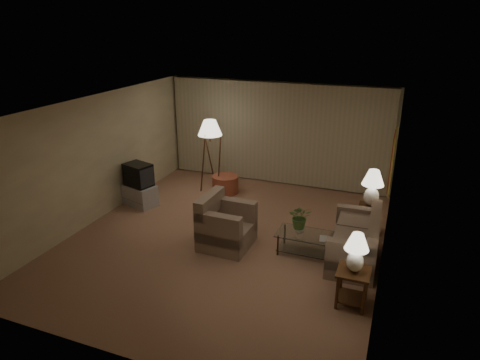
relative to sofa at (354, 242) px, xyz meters
name	(u,v)px	position (x,y,z in m)	size (l,w,h in m)	color
ground	(226,238)	(-2.50, -0.07, -0.37)	(7.00, 7.00, 0.00)	#A6755B
room_shell	(253,137)	(-2.48, 1.44, 1.38)	(6.04, 7.02, 2.72)	beige
sofa	(354,242)	(0.00, 0.00, 0.00)	(1.70, 0.93, 0.73)	gray
armchair	(227,227)	(-2.37, -0.34, 0.04)	(1.01, 0.96, 0.81)	gray
side_table_near	(353,282)	(0.15, -1.35, 0.04)	(0.49, 0.49, 0.60)	#3D1E10
side_table_far	(369,215)	(0.15, 1.25, 0.02)	(0.45, 0.37, 0.60)	#3D1E10
table_lamp_near	(356,249)	(0.15, -1.35, 0.61)	(0.37, 0.37, 0.63)	white
table_lamp_far	(373,185)	(0.15, 1.25, 0.69)	(0.44, 0.44, 0.76)	white
coffee_table	(307,241)	(-0.84, -0.10, -0.09)	(1.12, 0.61, 0.41)	silver
tv_cabinet	(140,195)	(-5.05, 0.71, -0.12)	(0.88, 0.69, 0.50)	#B5B5B8
crt_tv	(138,175)	(-5.05, 0.71, 0.40)	(0.72, 0.60, 0.53)	black
floor_lamp	(211,155)	(-3.85, 2.16, 0.60)	(0.60, 0.60, 1.85)	#3D1E10
ottoman	(225,184)	(-3.47, 2.18, -0.14)	(0.67, 0.67, 0.44)	#A25137
vase	(300,229)	(-0.99, -0.10, 0.13)	(0.16, 0.16, 0.16)	white
flowers	(300,214)	(-0.99, -0.10, 0.44)	(0.42, 0.36, 0.46)	#4D7634
book	(320,238)	(-0.59, -0.20, 0.06)	(0.18, 0.25, 0.02)	olive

